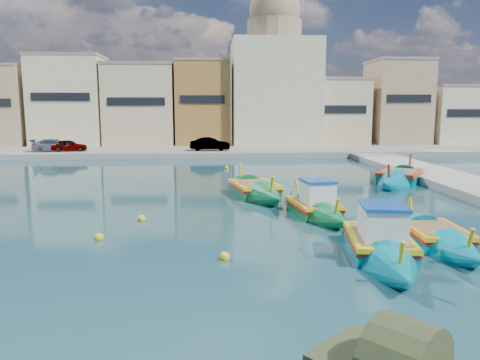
# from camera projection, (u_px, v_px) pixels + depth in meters

# --- Properties ---
(ground) EXTENTS (160.00, 160.00, 0.00)m
(ground) POSITION_uv_depth(u_px,v_px,m) (140.00, 244.00, 17.00)
(ground) COLOR #163643
(ground) RESTS_ON ground
(north_quay) EXTENTS (80.00, 8.00, 0.60)m
(north_quay) POSITION_uv_depth(u_px,v_px,m) (187.00, 152.00, 48.52)
(north_quay) COLOR gray
(north_quay) RESTS_ON ground
(north_townhouses) EXTENTS (83.20, 7.87, 10.19)m
(north_townhouses) POSITION_uv_depth(u_px,v_px,m) (247.00, 107.00, 55.43)
(north_townhouses) COLOR #CAB68C
(north_townhouses) RESTS_ON ground
(church_block) EXTENTS (10.00, 10.00, 19.10)m
(church_block) POSITION_uv_depth(u_px,v_px,m) (274.00, 78.00, 55.72)
(church_block) COLOR beige
(church_block) RESTS_ON ground
(parked_cars) EXTENTS (19.63, 2.35, 1.31)m
(parked_cars) POSITION_uv_depth(u_px,v_px,m) (111.00, 145.00, 46.48)
(parked_cars) COLOR #4C1919
(parked_cars) RESTS_ON north_quay
(luzzu_turquoise_cabin) EXTENTS (3.19, 8.86, 2.79)m
(luzzu_turquoise_cabin) POSITION_uv_depth(u_px,v_px,m) (379.00, 244.00, 15.90)
(luzzu_turquoise_cabin) COLOR #008198
(luzzu_turquoise_cabin) RESTS_ON ground
(luzzu_blue_cabin) EXTENTS (2.78, 7.52, 2.60)m
(luzzu_blue_cabin) POSITION_uv_depth(u_px,v_px,m) (314.00, 208.00, 21.65)
(luzzu_blue_cabin) COLOR #0B773A
(luzzu_blue_cabin) RESTS_ON ground
(luzzu_cyan_mid) EXTENTS (7.11, 9.23, 2.83)m
(luzzu_cyan_mid) POSITION_uv_depth(u_px,v_px,m) (400.00, 178.00, 30.86)
(luzzu_cyan_mid) COLOR #007A96
(luzzu_cyan_mid) RESTS_ON ground
(luzzu_green) EXTENTS (3.84, 8.57, 2.62)m
(luzzu_green) POSITION_uv_depth(u_px,v_px,m) (254.00, 191.00, 26.38)
(luzzu_green) COLOR #0B783D
(luzzu_green) RESTS_ON ground
(luzzu_cyan_south) EXTENTS (2.11, 7.13, 2.19)m
(luzzu_cyan_south) POSITION_uv_depth(u_px,v_px,m) (435.00, 238.00, 17.03)
(luzzu_cyan_south) COLOR #0083A3
(luzzu_cyan_south) RESTS_ON ground
(mooring_buoys) EXTENTS (27.65, 23.10, 0.36)m
(mooring_buoys) POSITION_uv_depth(u_px,v_px,m) (196.00, 207.00, 23.09)
(mooring_buoys) COLOR yellow
(mooring_buoys) RESTS_ON ground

